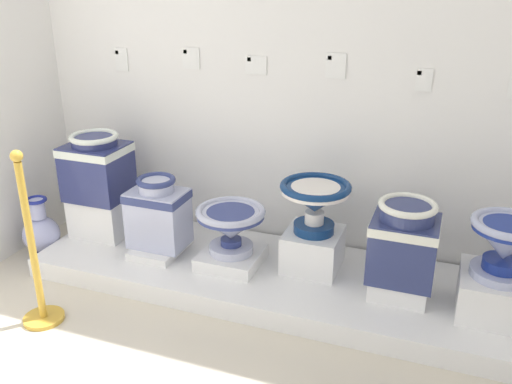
{
  "coord_description": "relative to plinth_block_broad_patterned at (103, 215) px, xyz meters",
  "views": [
    {
      "loc": [
        2.74,
        -0.74,
        1.83
      ],
      "look_at": [
        1.7,
        2.07,
        0.61
      ],
      "focal_mm": 38.84,
      "sensor_mm": 36.0,
      "label": 1
    }
  ],
  "objects": [
    {
      "name": "antique_toilet_rightmost",
      "position": [
        0.99,
        -0.09,
        0.14
      ],
      "size": [
        0.42,
        0.42,
        0.29
      ],
      "color": "silver",
      "rests_on": "plinth_block_rightmost"
    },
    {
      "name": "antique_toilet_squat_floral",
      "position": [
        0.5,
        -0.09,
        0.14
      ],
      "size": [
        0.36,
        0.27,
        0.46
      ],
      "color": "#B0B7D8",
      "rests_on": "plinth_block_squat_floral"
    },
    {
      "name": "antique_toilet_tall_cobalt",
      "position": [
        2.5,
        -0.09,
        0.29
      ],
      "size": [
        0.37,
        0.37,
        0.32
      ],
      "color": "#ADB4D7",
      "rests_on": "plinth_block_tall_cobalt"
    },
    {
      "name": "decorative_vase_corner",
      "position": [
        -0.36,
        -0.21,
        -0.09
      ],
      "size": [
        0.25,
        0.25,
        0.42
      ],
      "color": "navy",
      "rests_on": "ground_plane"
    },
    {
      "name": "display_platform",
      "position": [
        1.25,
        -0.05,
        -0.2
      ],
      "size": [
        2.97,
        0.88,
        0.12
      ],
      "primitive_type": "cube",
      "color": "white",
      "rests_on": "ground_plane"
    },
    {
      "name": "plinth_block_leftmost",
      "position": [
        2.01,
        -0.08,
        -0.08
      ],
      "size": [
        0.31,
        0.3,
        0.11
      ],
      "primitive_type": "cube",
      "color": "white",
      "rests_on": "display_platform"
    },
    {
      "name": "plinth_block_squat_floral",
      "position": [
        0.5,
        -0.09,
        -0.11
      ],
      "size": [
        0.29,
        0.39,
        0.05
      ],
      "primitive_type": "cube",
      "color": "white",
      "rests_on": "display_platform"
    },
    {
      "name": "plinth_block_broad_patterned",
      "position": [
        0.0,
        0.0,
        0.0
      ],
      "size": [
        0.37,
        0.3,
        0.27
      ],
      "primitive_type": "cube",
      "color": "white",
      "rests_on": "display_platform"
    },
    {
      "name": "info_placard_third",
      "position": [
        0.97,
        0.4,
        1.01
      ],
      "size": [
        0.14,
        0.01,
        0.11
      ],
      "color": "white"
    },
    {
      "name": "antique_toilet_broad_patterned",
      "position": [
        0.0,
        0.0,
        0.37
      ],
      "size": [
        0.39,
        0.34,
        0.44
      ],
      "color": "navy",
      "rests_on": "plinth_block_broad_patterned"
    },
    {
      "name": "plinth_block_slender_white",
      "position": [
        1.47,
        0.05,
        -0.02
      ],
      "size": [
        0.33,
        0.34,
        0.24
      ],
      "primitive_type": "cube",
      "color": "white",
      "rests_on": "display_platform"
    },
    {
      "name": "antique_toilet_leftmost",
      "position": [
        2.01,
        -0.08,
        0.21
      ],
      "size": [
        0.36,
        0.33,
        0.45
      ],
      "color": "navy",
      "rests_on": "plinth_block_leftmost"
    },
    {
      "name": "info_placard_second",
      "position": [
        0.52,
        0.4,
        1.03
      ],
      "size": [
        0.12,
        0.01,
        0.14
      ],
      "color": "white"
    },
    {
      "name": "info_placard_first",
      "position": [
        -0.01,
        0.4,
        0.99
      ],
      "size": [
        0.1,
        0.01,
        0.15
      ],
      "color": "white"
    },
    {
      "name": "plinth_block_rightmost",
      "position": [
        0.99,
        -0.09,
        -0.09
      ],
      "size": [
        0.36,
        0.37,
        0.08
      ],
      "primitive_type": "cube",
      "color": "white",
      "rests_on": "display_platform"
    },
    {
      "name": "info_placard_fourth",
      "position": [
        1.48,
        0.4,
        1.04
      ],
      "size": [
        0.12,
        0.01,
        0.15
      ],
      "color": "white"
    },
    {
      "name": "wall_back",
      "position": [
        1.25,
        0.44,
        1.32
      ],
      "size": [
        3.82,
        0.06,
        3.16
      ],
      "primitive_type": "cube",
      "color": "white",
      "rests_on": "ground_plane"
    },
    {
      "name": "info_placard_fifth",
      "position": [
        1.99,
        0.4,
        0.98
      ],
      "size": [
        0.09,
        0.01,
        0.13
      ],
      "color": "white"
    },
    {
      "name": "plinth_block_tall_cobalt",
      "position": [
        2.5,
        -0.09,
        -0.02
      ],
      "size": [
        0.38,
        0.39,
        0.22
      ],
      "primitive_type": "cube",
      "color": "white",
      "rests_on": "display_platform"
    },
    {
      "name": "antique_toilet_slender_white",
      "position": [
        1.47,
        0.05,
        0.32
      ],
      "size": [
        0.42,
        0.42,
        0.31
      ],
      "color": "navy",
      "rests_on": "plinth_block_slender_white"
    },
    {
      "name": "stanchion_post_near_left",
      "position": [
        0.17,
        -0.84,
        0.07
      ],
      "size": [
        0.22,
        0.22,
        1.0
      ],
      "color": "gold",
      "rests_on": "ground_plane"
    }
  ]
}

